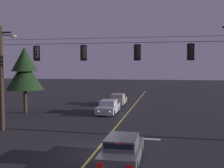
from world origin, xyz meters
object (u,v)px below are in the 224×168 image
at_px(traffic_light_centre, 137,52).
at_px(tree_verge_near, 25,71).
at_px(traffic_light_leftmost, 36,53).
at_px(car_oncoming_trailing, 118,100).
at_px(traffic_light_right_inner, 191,52).
at_px(car_waiting_near_lane, 122,151).
at_px(car_oncoming_lead, 108,107).
at_px(traffic_light_left_inner, 83,53).

distance_m(traffic_light_centre, tree_verge_near, 14.86).
relative_size(traffic_light_leftmost, car_oncoming_trailing, 0.28).
height_order(traffic_light_leftmost, car_oncoming_trailing, traffic_light_leftmost).
bearing_deg(traffic_light_leftmost, traffic_light_right_inner, 0.00).
distance_m(traffic_light_right_inner, car_waiting_near_lane, 8.50).
height_order(car_waiting_near_lane, tree_verge_near, tree_verge_near).
bearing_deg(traffic_light_leftmost, car_oncoming_trailing, 77.57).
xyz_separation_m(traffic_light_centre, tree_verge_near, (-12.53, 7.86, -1.41)).
bearing_deg(car_oncoming_trailing, traffic_light_leftmost, -102.43).
distance_m(traffic_light_leftmost, car_waiting_near_lane, 10.55).
bearing_deg(car_oncoming_lead, traffic_light_left_inner, -90.02).
xyz_separation_m(traffic_light_centre, car_oncoming_trailing, (-3.99, 15.61, -5.19)).
distance_m(traffic_light_leftmost, traffic_light_right_inner, 11.00).
xyz_separation_m(traffic_light_left_inner, car_oncoming_lead, (0.00, 8.95, -5.19)).
bearing_deg(car_oncoming_trailing, tree_verge_near, -137.78).
distance_m(traffic_light_leftmost, traffic_light_centre, 7.43).
bearing_deg(tree_verge_near, car_oncoming_trailing, 42.22).
relative_size(traffic_light_left_inner, car_waiting_near_lane, 0.28).
bearing_deg(car_oncoming_lead, car_waiting_near_lane, -75.76).
distance_m(car_oncoming_trailing, tree_verge_near, 12.14).
height_order(traffic_light_left_inner, car_waiting_near_lane, traffic_light_left_inner).
height_order(car_waiting_near_lane, car_oncoming_trailing, same).
xyz_separation_m(traffic_light_right_inner, car_oncoming_lead, (-7.41, 8.95, -5.19)).
bearing_deg(car_oncoming_lead, traffic_light_right_inner, -50.37).
xyz_separation_m(traffic_light_right_inner, tree_verge_near, (-16.09, 7.86, -1.41)).
relative_size(car_oncoming_lead, car_oncoming_trailing, 1.00).
relative_size(car_oncoming_trailing, tree_verge_near, 0.64).
bearing_deg(traffic_light_centre, tree_verge_near, 147.91).
xyz_separation_m(traffic_light_right_inner, car_waiting_near_lane, (-3.72, -5.61, -5.19)).
bearing_deg(traffic_light_right_inner, traffic_light_centre, 180.00).
height_order(traffic_light_right_inner, car_waiting_near_lane, traffic_light_right_inner).
bearing_deg(car_waiting_near_lane, traffic_light_right_inner, 56.48).
height_order(traffic_light_leftmost, traffic_light_right_inner, same).
xyz_separation_m(traffic_light_leftmost, tree_verge_near, (-5.10, 7.86, -1.41)).
bearing_deg(traffic_light_leftmost, car_waiting_near_lane, -37.62).
relative_size(traffic_light_leftmost, traffic_light_centre, 1.00).
relative_size(traffic_light_leftmost, tree_verge_near, 0.18).
bearing_deg(traffic_light_centre, car_waiting_near_lane, -91.56).
distance_m(car_waiting_near_lane, car_oncoming_lead, 15.02).
xyz_separation_m(traffic_light_left_inner, traffic_light_right_inner, (7.41, 0.00, 0.00)).
height_order(traffic_light_centre, car_waiting_near_lane, traffic_light_centre).
distance_m(traffic_light_leftmost, car_oncoming_lead, 10.95).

